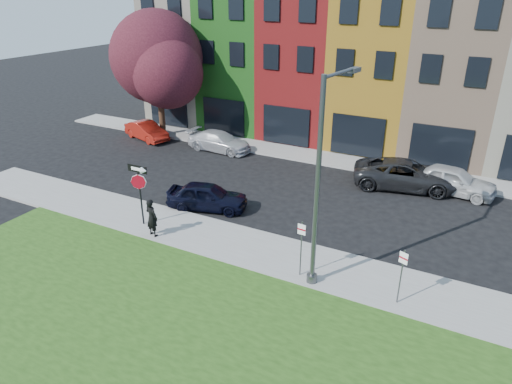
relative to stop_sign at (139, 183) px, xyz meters
The scene contains 15 objects.
ground 6.99m from the stop_sign, 22.30° to the right, with size 120.00×120.00×0.00m, color black.
sidewalk_near 8.43m from the stop_sign, ahead, with size 40.00×3.00×0.12m, color gray.
sidewalk_far 13.05m from the stop_sign, 75.88° to the left, with size 40.00×2.40×0.12m, color gray.
rowhouse_block 19.22m from the stop_sign, 78.97° to the left, with size 30.00×10.12×10.00m.
stop_sign is the anchor object (origin of this frame).
man 1.75m from the stop_sign, 29.35° to the right, with size 0.70×0.53×1.75m, color black.
sedan_near 3.71m from the stop_sign, 60.54° to the left, with size 4.30×2.67×1.37m, color black.
parked_car_red 13.51m from the stop_sign, 129.17° to the left, with size 4.16×2.46×1.29m, color maroon.
parked_car_silver 11.18m from the stop_sign, 103.04° to the left, with size 4.53×1.90×1.31m, color #B3B4B9.
parked_car_dark 14.33m from the stop_sign, 45.92° to the left, with size 6.04×3.71×1.56m, color black.
parked_car_white 16.35m from the stop_sign, 40.85° to the left, with size 4.58×2.23×1.50m, color silver.
street_lamp 8.87m from the stop_sign, ahead, with size 0.72×2.56×7.69m.
parking_sign_a 8.12m from the stop_sign, ahead, with size 0.32×0.09×2.33m.
parking_sign_b 11.79m from the stop_sign, ahead, with size 0.30×0.15×2.15m.
tree_purple 14.53m from the stop_sign, 123.87° to the left, with size 7.72×6.75×8.81m.
Camera 1 is at (7.26, -11.69, 10.32)m, focal length 32.00 mm.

